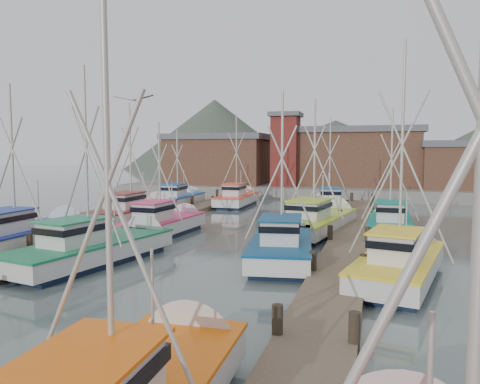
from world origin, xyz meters
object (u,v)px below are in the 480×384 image
(lookout_tower, at_px, (285,149))
(boat_4, at_px, (100,248))
(boat_12, at_px, (238,199))
(boat_8, at_px, (165,224))

(lookout_tower, distance_m, boat_4, 35.16)
(lookout_tower, relative_size, boat_12, 0.90)
(boat_4, bearing_deg, boat_8, 102.17)
(boat_8, bearing_deg, boat_12, 94.61)
(boat_8, relative_size, boat_12, 0.89)
(lookout_tower, bearing_deg, boat_12, -103.05)
(boat_8, bearing_deg, lookout_tower, 89.16)
(lookout_tower, height_order, boat_12, lookout_tower)
(boat_4, relative_size, boat_12, 1.05)
(lookout_tower, relative_size, boat_8, 1.02)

